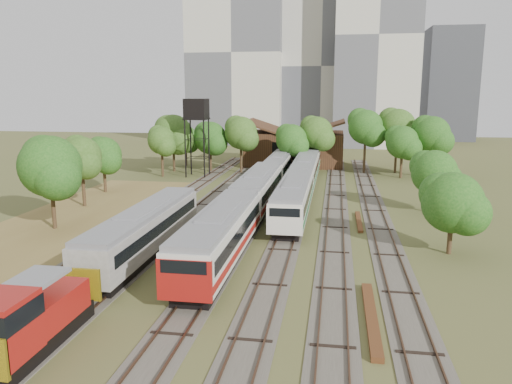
% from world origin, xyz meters
% --- Properties ---
extents(ground, '(240.00, 240.00, 0.00)m').
position_xyz_m(ground, '(0.00, 0.00, 0.00)').
color(ground, '#475123').
rests_on(ground, ground).
extents(dry_grass_patch, '(14.00, 60.00, 0.04)m').
position_xyz_m(dry_grass_patch, '(-18.00, 8.00, 0.02)').
color(dry_grass_patch, brown).
rests_on(dry_grass_patch, ground).
extents(tracks, '(24.60, 80.00, 0.19)m').
position_xyz_m(tracks, '(-0.67, 25.00, 0.04)').
color(tracks, '#4C473D').
rests_on(tracks, ground).
extents(railcar_red_set, '(3.09, 34.57, 3.82)m').
position_xyz_m(railcar_red_set, '(-2.00, 15.35, 2.02)').
color(railcar_red_set, black).
rests_on(railcar_red_set, ground).
extents(railcar_green_set, '(2.94, 52.08, 3.63)m').
position_xyz_m(railcar_green_set, '(2.00, 37.94, 1.92)').
color(railcar_green_set, black).
rests_on(railcar_green_set, ground).
extents(railcar_rear, '(2.75, 16.08, 3.39)m').
position_xyz_m(railcar_rear, '(-2.00, 43.23, 1.79)').
color(railcar_rear, black).
rests_on(railcar_rear, ground).
extents(shunter_locomotive, '(2.76, 8.10, 3.61)m').
position_xyz_m(shunter_locomotive, '(-8.00, -7.06, 1.74)').
color(shunter_locomotive, black).
rests_on(shunter_locomotive, ground).
extents(old_grey_coach, '(2.85, 18.00, 3.52)m').
position_xyz_m(old_grey_coach, '(-8.00, 7.83, 1.92)').
color(old_grey_coach, black).
rests_on(old_grey_coach, ground).
extents(water_tower, '(3.23, 3.23, 11.17)m').
position_xyz_m(water_tower, '(-14.02, 43.63, 9.42)').
color(water_tower, black).
rests_on(water_tower, ground).
extents(rail_pile_near, '(0.60, 9.02, 0.30)m').
position_xyz_m(rail_pile_near, '(8.00, -0.73, 0.15)').
color(rail_pile_near, brown).
rests_on(rail_pile_near, ground).
extents(rail_pile_far, '(0.46, 7.30, 0.24)m').
position_xyz_m(rail_pile_far, '(8.20, 19.99, 0.12)').
color(rail_pile_far, brown).
rests_on(rail_pile_far, ground).
extents(maintenance_shed, '(16.45, 11.55, 7.58)m').
position_xyz_m(maintenance_shed, '(-1.00, 57.98, 2.91)').
color(maintenance_shed, '#392214').
rests_on(maintenance_shed, ground).
extents(tree_band_left, '(8.02, 64.15, 8.34)m').
position_xyz_m(tree_band_left, '(-19.91, 22.57, 5.10)').
color(tree_band_left, '#382616').
rests_on(tree_band_left, ground).
extents(tree_band_far, '(43.72, 9.60, 9.68)m').
position_xyz_m(tree_band_far, '(0.03, 48.77, 6.06)').
color(tree_band_far, '#382616').
rests_on(tree_band_far, ground).
extents(tree_band_right, '(5.68, 39.65, 7.44)m').
position_xyz_m(tree_band_right, '(15.12, 28.38, 4.39)').
color(tree_band_right, '#382616').
rests_on(tree_band_right, ground).
extents(tower_left, '(22.00, 16.00, 42.00)m').
position_xyz_m(tower_left, '(-18.00, 95.00, 21.00)').
color(tower_left, beige).
rests_on(tower_left, ground).
extents(tower_centre, '(20.00, 18.00, 36.00)m').
position_xyz_m(tower_centre, '(2.00, 100.00, 18.00)').
color(tower_centre, '#B8B4A7').
rests_on(tower_centre, ground).
extents(tower_right, '(18.00, 16.00, 48.00)m').
position_xyz_m(tower_right, '(14.00, 92.00, 24.00)').
color(tower_right, beige).
rests_on(tower_right, ground).
extents(tower_far_right, '(12.00, 12.00, 28.00)m').
position_xyz_m(tower_far_right, '(34.00, 110.00, 14.00)').
color(tower_far_right, '#3A3C42').
rests_on(tower_far_right, ground).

